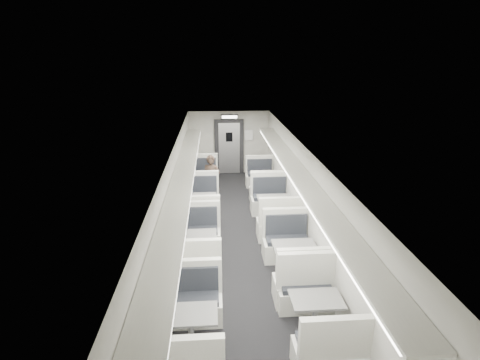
{
  "coord_description": "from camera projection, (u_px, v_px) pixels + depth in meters",
  "views": [
    {
      "loc": [
        -0.59,
        -7.95,
        4.42
      ],
      "look_at": [
        0.11,
        1.71,
        1.14
      ],
      "focal_mm": 28.0,
      "sensor_mm": 36.0,
      "label": 1
    }
  ],
  "objects": [
    {
      "name": "window_c",
      "position": [
        170.0,
        215.0,
        7.49
      ],
      "size": [
        0.02,
        1.18,
        0.84
      ],
      "primitive_type": "cube",
      "color": "black",
      "rests_on": "room"
    },
    {
      "name": "wall_notice",
      "position": [
        249.0,
        135.0,
        14.13
      ],
      "size": [
        0.32,
        0.02,
        0.4
      ],
      "primitive_type": "cube",
      "color": "silver",
      "rests_on": "room"
    },
    {
      "name": "window_d",
      "position": [
        154.0,
        277.0,
        5.41
      ],
      "size": [
        0.02,
        1.18,
        0.84
      ],
      "primitive_type": "cube",
      "color": "black",
      "rests_on": "room"
    },
    {
      "name": "booth_left_d",
      "position": [
        191.0,
        332.0,
        5.75
      ],
      "size": [
        1.0,
        2.02,
        1.08
      ],
      "color": "beige",
      "rests_on": "room"
    },
    {
      "name": "window_b",
      "position": [
        179.0,
        180.0,
        9.57
      ],
      "size": [
        0.02,
        1.18,
        0.84
      ],
      "primitive_type": "cube",
      "color": "black",
      "rests_on": "room"
    },
    {
      "name": "booth_right_d",
      "position": [
        315.0,
        316.0,
        6.09
      ],
      "size": [
        1.0,
        2.03,
        1.09
      ],
      "color": "beige",
      "rests_on": "room"
    },
    {
      "name": "vestibule_door",
      "position": [
        229.0,
        147.0,
        14.24
      ],
      "size": [
        1.1,
        0.13,
        2.1
      ],
      "color": "black",
      "rests_on": "room"
    },
    {
      "name": "booth_left_b",
      "position": [
        200.0,
        209.0,
        10.23
      ],
      "size": [
        1.07,
        2.18,
        1.16
      ],
      "color": "beige",
      "rests_on": "room"
    },
    {
      "name": "booth_left_c",
      "position": [
        197.0,
        249.0,
        8.15
      ],
      "size": [
        1.03,
        2.09,
        1.12
      ],
      "color": "beige",
      "rests_on": "room"
    },
    {
      "name": "room",
      "position": [
        241.0,
        202.0,
        8.58
      ],
      "size": [
        3.24,
        12.24,
        2.64
      ],
      "color": "black",
      "rests_on": "ground"
    },
    {
      "name": "booth_right_b",
      "position": [
        274.0,
        211.0,
        10.1
      ],
      "size": [
        1.09,
        2.2,
        1.18
      ],
      "color": "beige",
      "rests_on": "room"
    },
    {
      "name": "window_a",
      "position": [
        185.0,
        158.0,
        11.65
      ],
      "size": [
        0.02,
        1.18,
        0.84
      ],
      "primitive_type": "cube",
      "color": "black",
      "rests_on": "room"
    },
    {
      "name": "luggage_rack_left",
      "position": [
        184.0,
        177.0,
        7.99
      ],
      "size": [
        0.46,
        10.4,
        0.09
      ],
      "color": "beige",
      "rests_on": "room"
    },
    {
      "name": "booth_left_a",
      "position": [
        202.0,
        185.0,
        12.14
      ],
      "size": [
        1.07,
        2.17,
        1.16
      ],
      "color": "beige",
      "rests_on": "room"
    },
    {
      "name": "booth_right_a",
      "position": [
        262.0,
        183.0,
        12.42
      ],
      "size": [
        0.98,
        1.98,
        1.06
      ],
      "color": "beige",
      "rests_on": "room"
    },
    {
      "name": "luggage_rack_right",
      "position": [
        298.0,
        175.0,
        8.16
      ],
      "size": [
        0.46,
        10.4,
        0.09
      ],
      "color": "beige",
      "rests_on": "room"
    },
    {
      "name": "booth_right_c",
      "position": [
        294.0,
        261.0,
        7.68
      ],
      "size": [
        1.05,
        2.14,
        1.14
      ],
      "color": "beige",
      "rests_on": "room"
    },
    {
      "name": "passenger",
      "position": [
        211.0,
        180.0,
        11.42
      ],
      "size": [
        0.63,
        0.49,
        1.53
      ],
      "primitive_type": "imported",
      "rotation": [
        0.0,
        0.0,
        -0.25
      ],
      "color": "black",
      "rests_on": "room"
    },
    {
      "name": "exit_sign",
      "position": [
        229.0,
        117.0,
        13.38
      ],
      "size": [
        0.62,
        0.12,
        0.16
      ],
      "color": "black",
      "rests_on": "room"
    }
  ]
}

